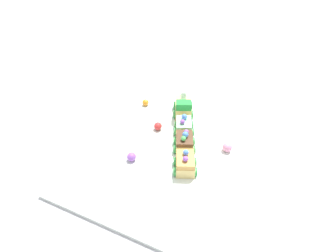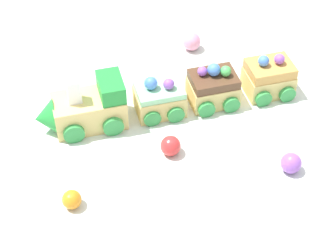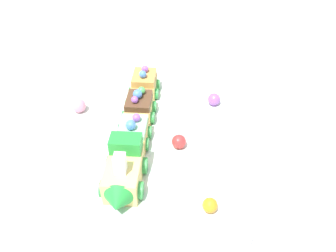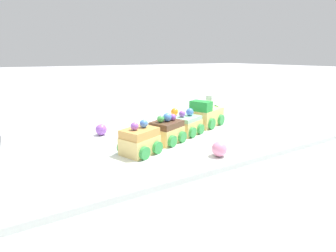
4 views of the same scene
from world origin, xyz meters
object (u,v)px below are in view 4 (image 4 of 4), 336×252
at_px(cake_car_mint, 187,125).
at_px(cake_car_caramel, 140,141).
at_px(gumball_orange, 175,112).
at_px(gumball_purple, 101,130).
at_px(gumball_pink, 219,149).
at_px(cake_car_chocolate, 167,131).
at_px(gumball_red, 162,122).
at_px(cake_train_locomotive, 208,115).

height_order(cake_car_mint, cake_car_caramel, cake_car_caramel).
relative_size(gumball_orange, gumball_purple, 0.88).
bearing_deg(cake_car_caramel, cake_car_mint, 0.03).
distance_m(cake_car_caramel, gumball_pink, 0.15).
bearing_deg(cake_car_mint, cake_car_chocolate, -179.91).
height_order(gumball_red, gumball_pink, gumball_pink).
distance_m(cake_car_mint, cake_car_chocolate, 0.08).
relative_size(cake_train_locomotive, gumball_red, 4.92).
bearing_deg(cake_car_chocolate, cake_car_caramel, 179.97).
distance_m(cake_car_mint, gumball_orange, 0.21).
distance_m(cake_train_locomotive, cake_car_mint, 0.11).
relative_size(gumball_purple, gumball_red, 1.00).
relative_size(cake_train_locomotive, gumball_pink, 4.51).
bearing_deg(gumball_red, cake_car_chocolate, -115.13).
distance_m(cake_car_mint, gumball_pink, 0.16).
bearing_deg(cake_train_locomotive, gumball_pink, -146.20).
distance_m(cake_car_chocolate, gumball_pink, 0.13).
relative_size(cake_car_caramel, gumball_red, 3.10).
height_order(cake_train_locomotive, cake_car_chocolate, cake_train_locomotive).
distance_m(cake_train_locomotive, cake_car_chocolate, 0.19).
bearing_deg(gumball_red, gumball_orange, 44.96).
xyz_separation_m(cake_car_caramel, gumball_pink, (0.12, -0.09, -0.01)).
bearing_deg(cake_car_mint, cake_train_locomotive, -0.04).
height_order(cake_car_caramel, gumball_orange, cake_car_caramel).
xyz_separation_m(cake_train_locomotive, gumball_orange, (-0.02, 0.15, -0.02)).
bearing_deg(cake_car_mint, gumball_purple, 130.36).
bearing_deg(cake_car_chocolate, gumball_red, 42.51).
distance_m(cake_train_locomotive, gumball_orange, 0.15).
xyz_separation_m(cake_train_locomotive, cake_car_caramel, (-0.26, -0.11, -0.00)).
bearing_deg(cake_car_chocolate, gumball_pink, -93.61).
distance_m(gumball_purple, gumball_red, 0.16).
bearing_deg(gumball_purple, cake_car_chocolate, -48.93).
distance_m(cake_train_locomotive, cake_car_caramel, 0.28).
relative_size(gumball_red, gumball_pink, 0.92).
height_order(cake_car_chocolate, gumball_purple, cake_car_chocolate).
xyz_separation_m(gumball_red, gumball_pink, (-0.01, -0.24, 0.00)).
xyz_separation_m(cake_car_chocolate, gumball_red, (0.05, 0.11, -0.01)).
xyz_separation_m(cake_car_chocolate, gumball_orange, (0.16, 0.22, -0.01)).
distance_m(cake_car_mint, gumball_red, 0.09).
relative_size(cake_car_chocolate, cake_car_caramel, 1.00).
height_order(gumball_orange, gumball_red, gumball_red).
xyz_separation_m(cake_train_locomotive, gumball_pink, (-0.13, -0.20, -0.01)).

